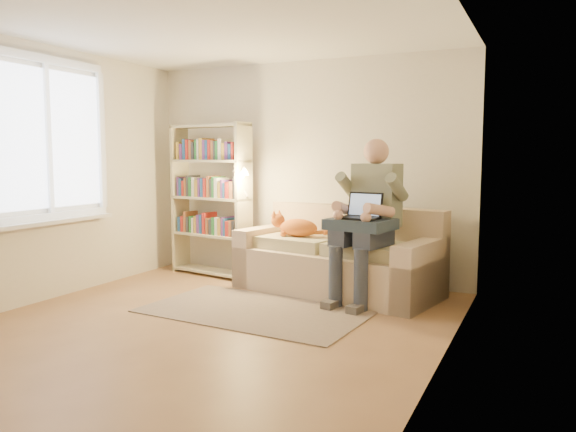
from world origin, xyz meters
The scene contains 13 objects.
floor centered at (0.00, 0.00, 0.00)m, with size 4.50×4.50×0.00m, color olive.
ceiling centered at (0.00, 0.00, 2.60)m, with size 4.00×4.50×0.02m, color white.
wall_left centered at (-2.00, 0.00, 1.30)m, with size 0.02×4.50×2.60m, color silver.
wall_right centered at (2.00, 0.00, 1.30)m, with size 0.02×4.50×2.60m, color silver.
wall_back centered at (0.00, 2.25, 1.30)m, with size 4.00×0.02×2.60m, color silver.
window centered at (-1.95, 0.20, 1.38)m, with size 0.12×1.52×1.69m.
sofa centered at (0.60, 1.75, 0.33)m, with size 2.31×1.38×0.92m.
person centered at (1.01, 1.50, 0.92)m, with size 0.60×0.82×1.65m.
cat centered at (0.07, 1.71, 0.69)m, with size 0.69×0.32×0.25m.
blanket centered at (1.06, 1.31, 0.81)m, with size 0.60×0.49×0.11m, color #243240.
laptop centered at (1.06, 1.32, 0.93)m, with size 0.42×0.37×0.33m.
bookshelf centered at (-1.13, 1.90, 1.04)m, with size 1.23×0.56×1.88m.
rug centered at (0.16, 0.66, 0.01)m, with size 2.10×1.24×0.01m, color gray.
Camera 1 is at (2.66, -3.96, 1.47)m, focal length 35.00 mm.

